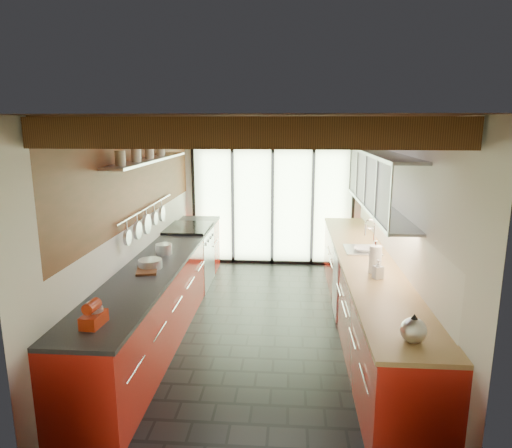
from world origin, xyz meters
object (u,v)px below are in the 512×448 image
(kettle, at_px, (413,329))
(bowl, at_px, (363,250))
(soap_bottle, at_px, (378,269))
(stand_mixer, at_px, (94,315))
(paper_towel, at_px, (375,260))

(kettle, distance_m, bowl, 2.50)
(soap_bottle, bearing_deg, kettle, -90.00)
(stand_mixer, xyz_separation_m, kettle, (2.54, -0.09, 0.01))
(stand_mixer, bearing_deg, paper_towel, 31.29)
(kettle, relative_size, bowl, 1.11)
(bowl, bearing_deg, stand_mixer, -136.59)
(stand_mixer, distance_m, bowl, 3.50)
(stand_mixer, distance_m, paper_towel, 2.97)
(stand_mixer, bearing_deg, kettle, -2.12)
(soap_bottle, relative_size, bowl, 0.88)
(paper_towel, bearing_deg, stand_mixer, -148.71)
(stand_mixer, bearing_deg, bowl, 43.41)
(bowl, bearing_deg, kettle, -90.00)
(stand_mixer, relative_size, soap_bottle, 1.23)
(stand_mixer, distance_m, soap_bottle, 2.88)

